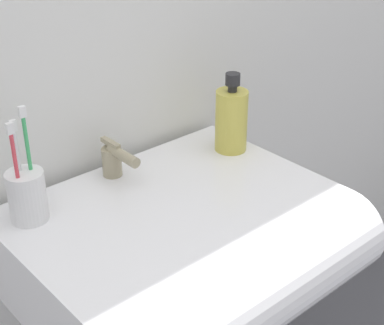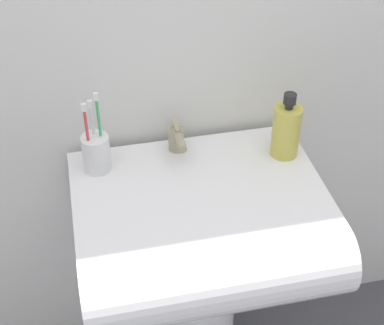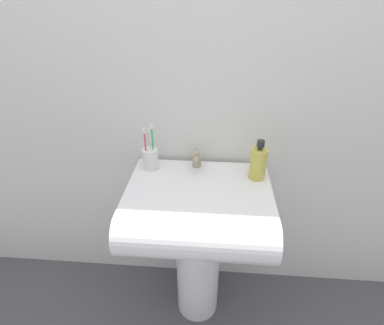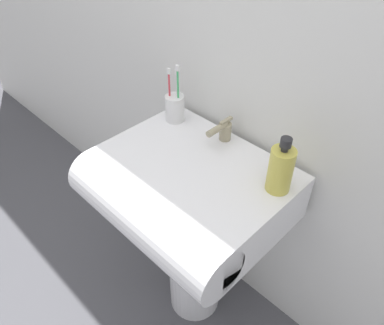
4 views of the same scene
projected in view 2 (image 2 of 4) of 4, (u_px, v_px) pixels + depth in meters
sink_pedestal at (197, 313)px, 1.73m from camera, size 0.21×0.21×0.63m
sink_basin at (204, 231)px, 1.43m from camera, size 0.61×0.50×0.17m
faucet at (177, 139)px, 1.51m from camera, size 0.04×0.11×0.08m
toothbrush_cup at (96, 152)px, 1.45m from camera, size 0.07×0.07×0.22m
soap_bottle at (286, 130)px, 1.48m from camera, size 0.07×0.07×0.18m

